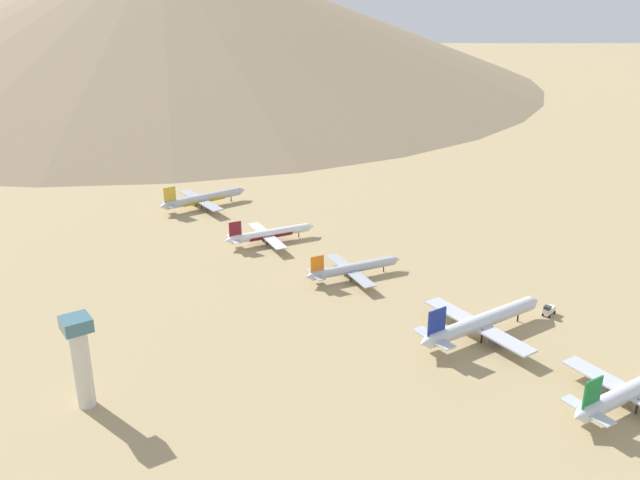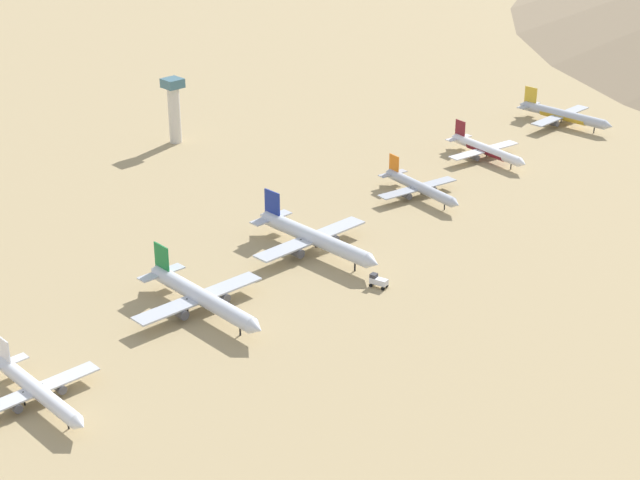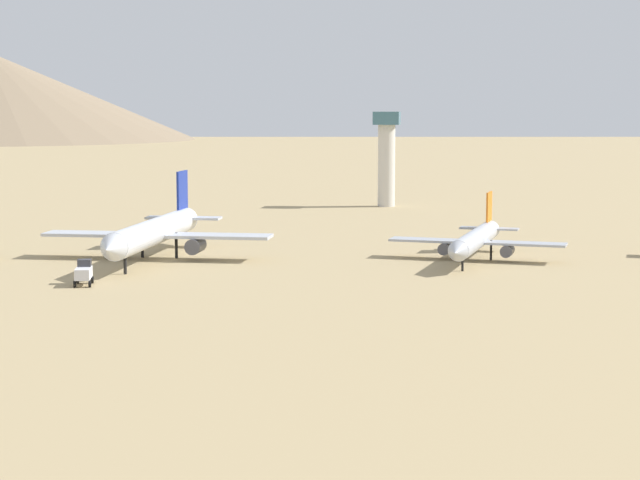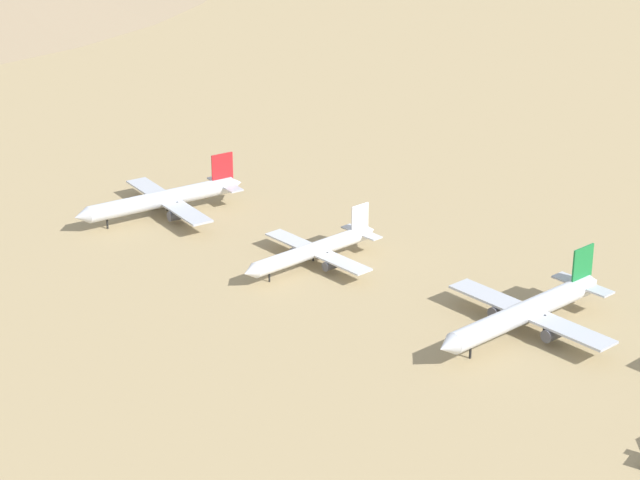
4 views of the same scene
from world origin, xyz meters
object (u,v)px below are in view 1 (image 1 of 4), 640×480
(parked_jet_5, at_px, (269,234))
(parked_jet_4, at_px, (353,268))
(parked_jet_2, at_px, (634,389))
(control_tower, at_px, (81,357))
(service_truck, at_px, (549,310))
(parked_jet_6, at_px, (203,199))
(parked_jet_3, at_px, (481,322))

(parked_jet_5, bearing_deg, parked_jet_4, -80.42)
(parked_jet_2, height_order, control_tower, control_tower)
(parked_jet_5, bearing_deg, service_truck, -67.39)
(parked_jet_4, distance_m, parked_jet_6, 106.07)
(parked_jet_2, height_order, parked_jet_5, parked_jet_2)
(parked_jet_5, height_order, control_tower, control_tower)
(parked_jet_2, distance_m, parked_jet_4, 108.15)
(parked_jet_5, bearing_deg, control_tower, -143.11)
(control_tower, bearing_deg, service_truck, -13.42)
(parked_jet_2, height_order, parked_jet_6, parked_jet_2)
(parked_jet_5, height_order, service_truck, parked_jet_5)
(parked_jet_6, bearing_deg, parked_jet_2, -82.99)
(parked_jet_5, relative_size, control_tower, 1.54)
(parked_jet_5, xyz_separation_m, control_tower, (-99.05, -74.33, 10.96))
(control_tower, bearing_deg, parked_jet_5, 36.89)
(parked_jet_6, relative_size, service_truck, 8.12)
(parked_jet_6, height_order, service_truck, parked_jet_6)
(parked_jet_2, relative_size, parked_jet_5, 1.24)
(control_tower, bearing_deg, parked_jet_4, 13.75)
(parked_jet_4, bearing_deg, parked_jet_6, 96.42)
(parked_jet_2, xyz_separation_m, parked_jet_5, (-22.40, 155.31, -0.98))
(parked_jet_6, bearing_deg, parked_jet_3, -83.26)
(parked_jet_6, distance_m, control_tower, 162.85)
(parked_jet_3, xyz_separation_m, parked_jet_4, (-7.47, 58.08, -1.24))
(parked_jet_3, bearing_deg, parked_jet_6, 96.74)
(parked_jet_2, relative_size, service_truck, 8.94)
(parked_jet_3, relative_size, parked_jet_6, 1.15)
(parked_jet_5, bearing_deg, parked_jet_3, -81.65)
(parked_jet_5, bearing_deg, parked_jet_6, 93.73)
(parked_jet_6, bearing_deg, parked_jet_4, -83.58)
(parked_jet_4, height_order, parked_jet_5, parked_jet_5)
(parked_jet_2, bearing_deg, parked_jet_6, 97.01)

